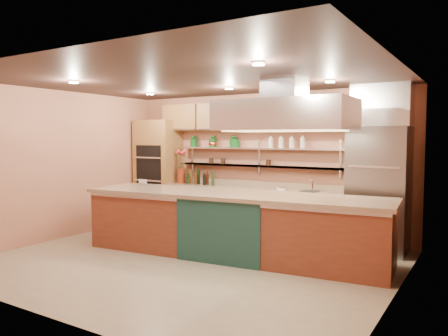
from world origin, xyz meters
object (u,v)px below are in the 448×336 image
Objects in this scene: island at (232,225)px; kitchen_scale at (282,188)px; refrigerator at (378,190)px; green_canister at (236,143)px; copper_kettle at (213,144)px; flower_vase at (181,176)px.

kitchen_scale is at bearing 77.10° from island.
island is at bearing -84.99° from kitchen_scale.
green_canister is (-2.89, 0.23, 0.75)m from refrigerator.
refrigerator reaches higher than island.
island is at bearing -61.62° from green_canister.
copper_kettle reaches higher than kitchen_scale.
island is at bearing -141.83° from refrigerator.
island is 2.73m from flower_vase.
green_canister is (0.55, 0.00, 0.02)m from copper_kettle.
green_canister reaches higher than copper_kettle.
green_canister is at bearing 175.45° from refrigerator.
copper_kettle reaches higher than flower_vase.
island is 29.03× the size of green_canister.
copper_kettle reaches higher than island.
green_canister is (-1.14, 0.22, 0.83)m from kitchen_scale.
green_canister is at bearing -178.86° from kitchen_scale.
green_canister is at bearing 0.00° from copper_kettle.
copper_kettle is (-1.50, 1.76, 1.27)m from island.
refrigerator is 12.74× the size of copper_kettle.
island is 15.59× the size of flower_vase.
copper_kettle is at bearing 176.18° from refrigerator.
flower_vase is at bearing 139.09° from island.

